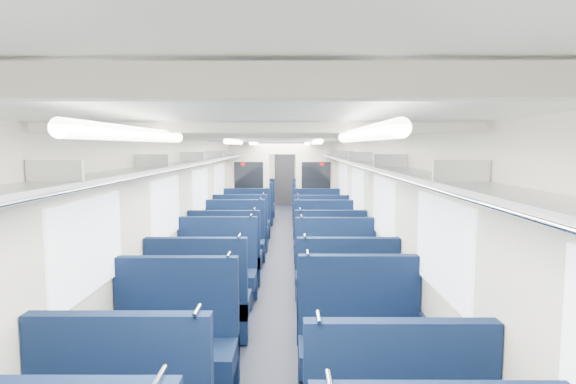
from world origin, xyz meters
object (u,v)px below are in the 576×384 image
object	(u,v)px
seat_7	(361,350)
seat_14	(234,245)
seat_17	(320,234)
seat_22	(256,206)
seat_19	(317,225)
seat_10	(217,277)
seat_18	(246,224)
seat_15	(324,246)
seat_20	(253,212)
seat_8	(200,307)
seat_12	(226,260)
seat_11	(336,279)
seat_9	(346,307)
seat_16	(241,233)
seat_13	(329,260)
seat_23	(311,207)
end_door	(285,178)
seat_21	(313,212)
bulkhead	(282,184)
seat_6	(174,353)

from	to	relation	value
seat_7	seat_14	size ratio (longest dim) A/B	1.00
seat_17	seat_22	distance (m)	4.81
seat_14	seat_19	world-z (taller)	same
seat_10	seat_14	xyz separation A→B (m)	(0.00, 2.13, 0.00)
seat_18	seat_22	size ratio (longest dim) A/B	1.00
seat_15	seat_20	distance (m)	4.75
seat_8	seat_12	bearing A→B (deg)	90.00
seat_11	seat_14	world-z (taller)	same
seat_7	seat_8	size ratio (longest dim) A/B	1.00
seat_9	seat_16	bearing A→B (deg)	109.99
seat_13	seat_20	distance (m)	5.79
seat_13	seat_11	bearing A→B (deg)	-90.00
seat_11	seat_23	world-z (taller)	same
seat_14	seat_19	distance (m)	2.84
seat_10	seat_12	xyz separation A→B (m)	(0.00, 0.96, 0.00)
seat_15	seat_20	world-z (taller)	same
seat_10	seat_12	distance (m)	0.96
seat_15	seat_18	distance (m)	2.91
seat_8	seat_12	xyz separation A→B (m)	(0.00, 2.18, 0.00)
end_door	seat_12	world-z (taller)	end_door
seat_16	seat_20	xyz separation A→B (m)	(0.00, 3.20, 0.00)
seat_18	seat_21	size ratio (longest dim) A/B	1.00
seat_20	seat_8	bearing A→B (deg)	-90.00
seat_12	seat_21	xyz separation A→B (m)	(1.66, 5.58, 0.00)
seat_14	seat_19	size ratio (longest dim) A/B	1.00
seat_15	seat_21	xyz separation A→B (m)	(0.00, 4.45, 0.00)
bulkhead	seat_22	distance (m)	2.29
seat_11	seat_12	world-z (taller)	same
seat_16	seat_20	distance (m)	3.20
seat_14	seat_16	bearing A→B (deg)	90.00
seat_7	seat_10	size ratio (longest dim) A/B	1.00
seat_11	end_door	bearing A→B (deg)	94.16
bulkhead	seat_13	xyz separation A→B (m)	(0.83, -4.83, -0.85)
seat_19	seat_14	bearing A→B (deg)	-125.73
seat_16	seat_17	xyz separation A→B (m)	(1.66, -0.09, 0.00)
bulkhead	seat_6	xyz separation A→B (m)	(-0.83, -8.24, -0.85)
seat_11	seat_23	bearing A→B (deg)	90.00
bulkhead	seat_23	size ratio (longest dim) A/B	2.25
seat_10	seat_14	bearing A→B (deg)	90.00
seat_8	seat_11	distance (m)	2.02
seat_12	seat_15	bearing A→B (deg)	34.31
seat_11	seat_15	xyz separation A→B (m)	(0.00, 2.16, 0.00)
end_door	seat_16	world-z (taller)	end_door
seat_7	seat_14	bearing A→B (deg)	110.36
seat_6	seat_9	bearing A→B (deg)	35.97
seat_6	seat_9	world-z (taller)	same
seat_8	seat_16	xyz separation A→B (m)	(0.00, 4.57, 0.00)
seat_9	seat_22	distance (m)	9.14
seat_7	seat_22	bearing A→B (deg)	99.31
seat_11	seat_20	distance (m)	6.83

